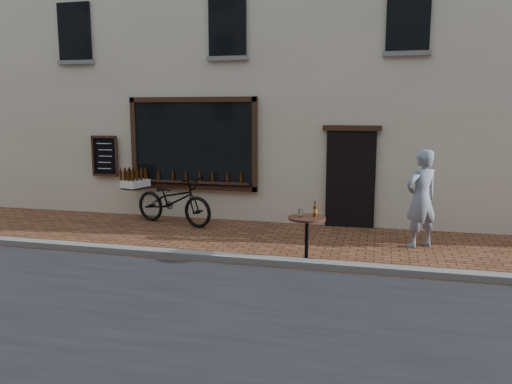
# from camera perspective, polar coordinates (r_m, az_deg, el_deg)

# --- Properties ---
(ground) EXTENTS (90.00, 90.00, 0.00)m
(ground) POSITION_cam_1_polar(r_m,az_deg,el_deg) (8.76, -3.59, -8.28)
(ground) COLOR #552D1B
(ground) RESTS_ON ground
(kerb) EXTENTS (90.00, 0.25, 0.12)m
(kerb) POSITION_cam_1_polar(r_m,az_deg,el_deg) (8.93, -3.20, -7.54)
(kerb) COLOR slate
(kerb) RESTS_ON ground
(shop_building) EXTENTS (28.00, 6.20, 10.00)m
(shop_building) POSITION_cam_1_polar(r_m,az_deg,el_deg) (14.86, 4.29, 18.35)
(shop_building) COLOR beige
(shop_building) RESTS_ON ground
(cargo_bicycle) EXTENTS (2.61, 1.34, 1.21)m
(cargo_bicycle) POSITION_cam_1_polar(r_m,az_deg,el_deg) (11.86, -9.57, -0.89)
(cargo_bicycle) COLOR black
(cargo_bicycle) RESTS_ON ground
(bistro_table) EXTENTS (0.65, 0.65, 1.11)m
(bistro_table) POSITION_cam_1_polar(r_m,az_deg,el_deg) (8.70, 5.84, -4.38)
(bistro_table) COLOR black
(bistro_table) RESTS_ON ground
(pedestrian) EXTENTS (0.83, 0.79, 1.91)m
(pedestrian) POSITION_cam_1_polar(r_m,az_deg,el_deg) (10.17, 18.36, -0.73)
(pedestrian) COLOR gray
(pedestrian) RESTS_ON ground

